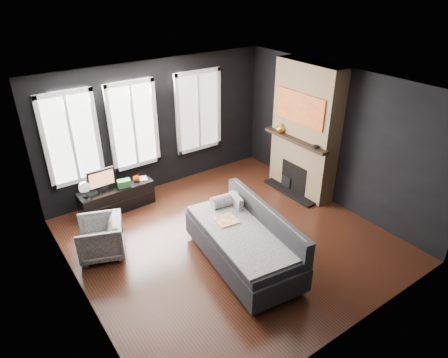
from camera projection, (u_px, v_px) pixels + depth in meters
floor at (229, 240)px, 7.02m from camera, size 5.00×5.00×0.00m
ceiling at (230, 88)px, 5.75m from camera, size 5.00×5.00×0.00m
wall_back at (158, 126)px, 8.18m from camera, size 5.00×0.02×2.70m
wall_left at (72, 222)px, 5.11m from camera, size 0.02×5.00×2.70m
wall_right at (335, 137)px, 7.65m from camera, size 0.02×5.00×2.70m
windows at (133, 80)px, 7.44m from camera, size 4.00×0.16×1.76m
fireplace at (305, 130)px, 7.98m from camera, size 0.70×1.62×2.70m
sofa at (243, 239)px, 6.24m from camera, size 1.37×2.33×0.95m
stripe_pillow at (236, 205)px, 6.74m from camera, size 0.15×0.38×0.37m
armchair at (100, 236)px, 6.50m from camera, size 0.86×0.89×0.72m
media_console at (117, 198)px, 7.80m from camera, size 1.44×0.49×0.49m
monitor at (101, 179)px, 7.48m from camera, size 0.55×0.14×0.48m
desk_fan at (85, 189)px, 7.31m from camera, size 0.23×0.23×0.31m
mug at (136, 178)px, 7.88m from camera, size 0.15×0.14×0.13m
book at (139, 175)px, 7.92m from camera, size 0.15×0.06×0.20m
storage_box at (124, 183)px, 7.69m from camera, size 0.27×0.19×0.13m
mantel_vase at (280, 127)px, 8.19m from camera, size 0.25×0.26×0.20m
mantel_clock at (316, 147)px, 7.51m from camera, size 0.14×0.14×0.04m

